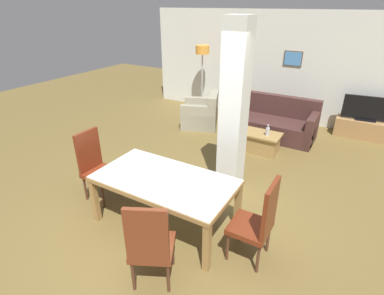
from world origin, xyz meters
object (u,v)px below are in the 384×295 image
object	(u,v)px
sofa	(270,123)
floor_lamp	(202,56)
dining_chair_head_right	(258,220)
coffee_table	(261,142)
dining_table	(165,187)
tv_screen	(368,109)
dining_chair_head_left	(96,164)
armchair	(201,115)
bottle	(268,131)
tv_stand	(363,129)
dining_chair_near_right	(150,243)

from	to	relation	value
sofa	floor_lamp	world-z (taller)	floor_lamp
dining_chair_head_right	coffee_table	size ratio (longest dim) A/B	1.42
dining_table	coffee_table	size ratio (longest dim) A/B	2.40
dining_table	tv_screen	distance (m)	5.25
dining_chair_head_left	armchair	bearing A→B (deg)	-179.22
coffee_table	bottle	distance (m)	0.32
dining_chair_head_left	tv_stand	distance (m)	5.93
coffee_table	tv_screen	bearing A→B (deg)	46.53
coffee_table	dining_table	bearing A→B (deg)	-98.04
armchair	bottle	distance (m)	2.02
tv_screen	dining_table	bearing A→B (deg)	58.88
dining_chair_near_right	floor_lamp	xyz separation A→B (m)	(-2.36, 5.43, 0.97)
dining_table	armchair	world-z (taller)	armchair
dining_chair_head_left	dining_table	bearing A→B (deg)	90.00
tv_screen	floor_lamp	world-z (taller)	floor_lamp
dining_chair_head_right	tv_screen	xyz separation A→B (m)	(0.88, 4.76, 0.11)
dining_chair_near_right	dining_chair_head_right	xyz separation A→B (m)	(0.85, 0.92, 0.00)
bottle	floor_lamp	xyz separation A→B (m)	(-2.43, 1.68, 1.05)
sofa	floor_lamp	bearing A→B (deg)	-17.10
dining_chair_head_right	floor_lamp	xyz separation A→B (m)	(-3.22, 4.51, 0.97)
dining_chair_head_left	tv_stand	size ratio (longest dim) A/B	0.95
coffee_table	bottle	world-z (taller)	bottle
dining_chair_head_left	dining_chair_head_right	distance (m)	2.63
dining_table	armchair	distance (m)	3.78
floor_lamp	dining_chair_head_right	bearing A→B (deg)	-54.51
coffee_table	tv_stand	size ratio (longest dim) A/B	0.67
dining_table	bottle	distance (m)	2.88
armchair	tv_screen	world-z (taller)	tv_screen
dining_chair_head_right	tv_screen	bearing A→B (deg)	-10.49
dining_chair_head_left	dining_chair_near_right	distance (m)	2.00
dining_chair_near_right	tv_stand	size ratio (longest dim) A/B	0.95
sofa	dining_chair_head_left	bearing A→B (deg)	67.09
dining_chair_near_right	floor_lamp	distance (m)	6.00
dining_chair_head_right	armchair	world-z (taller)	dining_chair_head_right
dining_table	tv_screen	size ratio (longest dim) A/B	1.81
dining_chair_head_right	tv_stand	bearing A→B (deg)	-10.49
dining_chair_head_left	floor_lamp	xyz separation A→B (m)	(-0.59, 4.51, 0.97)
armchair	floor_lamp	bearing A→B (deg)	6.19
bottle	dining_chair_head_left	bearing A→B (deg)	-123.14
bottle	sofa	bearing A→B (deg)	102.69
tv_screen	floor_lamp	xyz separation A→B (m)	(-4.10, -0.25, 0.86)
dining_chair_head_left	tv_screen	world-z (taller)	dining_chair_head_left
dining_chair_head_right	tv_screen	size ratio (longest dim) A/B	1.07
dining_chair_head_left	dining_chair_near_right	size ratio (longest dim) A/B	1.00
dining_chair_head_left	tv_screen	distance (m)	5.92
dining_chair_head_left	coffee_table	bearing A→B (deg)	149.14
tv_screen	bottle	bearing A→B (deg)	43.00
tv_stand	tv_screen	size ratio (longest dim) A/B	1.13
dining_chair_head_left	dining_chair_head_right	xyz separation A→B (m)	(2.63, 0.00, 0.00)
dining_table	sofa	size ratio (longest dim) A/B	0.93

